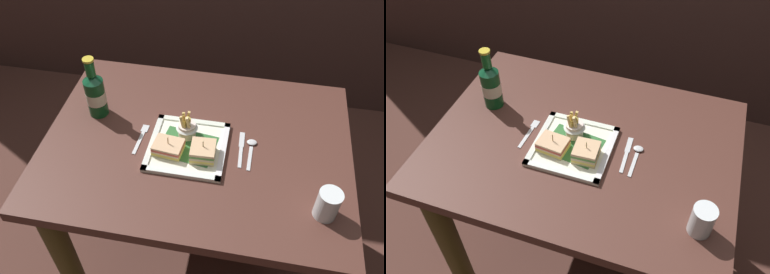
{
  "view_description": "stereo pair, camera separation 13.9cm",
  "coord_description": "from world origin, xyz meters",
  "views": [
    {
      "loc": [
        0.17,
        -0.96,
        1.79
      ],
      "look_at": [
        -0.01,
        -0.02,
        0.79
      ],
      "focal_mm": 38.06,
      "sensor_mm": 36.0,
      "label": 1
    },
    {
      "loc": [
        0.3,
        -0.93,
        1.79
      ],
      "look_at": [
        -0.01,
        -0.02,
        0.79
      ],
      "focal_mm": 38.06,
      "sensor_mm": 36.0,
      "label": 2
    }
  ],
  "objects": [
    {
      "name": "spoon",
      "position": [
        0.19,
        0.01,
        0.75
      ],
      "size": [
        0.04,
        0.14,
        0.01
      ],
      "color": "silver",
      "rests_on": "dining_table"
    },
    {
      "name": "ground_plane",
      "position": [
        0.0,
        0.0,
        0.0
      ],
      "size": [
        6.0,
        6.0,
        0.0
      ],
      "primitive_type": "plane",
      "color": "#543028"
    },
    {
      "name": "sandwich_half_left",
      "position": [
        -0.08,
        -0.07,
        0.78
      ],
      "size": [
        0.11,
        0.09,
        0.07
      ],
      "color": "#D3BC82",
      "rests_on": "square_plate"
    },
    {
      "name": "knife",
      "position": [
        0.16,
        -0.0,
        0.75
      ],
      "size": [
        0.02,
        0.17,
        0.0
      ],
      "color": "silver",
      "rests_on": "dining_table"
    },
    {
      "name": "fries_cup",
      "position": [
        -0.04,
        0.01,
        0.8
      ],
      "size": [
        0.08,
        0.08,
        0.11
      ],
      "color": "#F5DED3",
      "rests_on": "square_plate"
    },
    {
      "name": "fork",
      "position": [
        -0.2,
        -0.02,
        0.75
      ],
      "size": [
        0.03,
        0.15,
        0.0
      ],
      "color": "silver",
      "rests_on": "dining_table"
    },
    {
      "name": "dining_table",
      "position": [
        0.0,
        0.0,
        0.59
      ],
      "size": [
        1.07,
        0.8,
        0.75
      ],
      "color": "#4F2C24",
      "rests_on": "ground_plane"
    },
    {
      "name": "beer_bottle",
      "position": [
        -0.39,
        0.08,
        0.84
      ],
      "size": [
        0.07,
        0.07,
        0.24
      ],
      "color": "#0E411C",
      "rests_on": "dining_table"
    },
    {
      "name": "water_glass",
      "position": [
        0.43,
        -0.22,
        0.79
      ],
      "size": [
        0.07,
        0.07,
        0.1
      ],
      "color": "silver",
      "rests_on": "dining_table"
    },
    {
      "name": "sandwich_half_right",
      "position": [
        0.03,
        -0.07,
        0.78
      ],
      "size": [
        0.09,
        0.09,
        0.07
      ],
      "color": "#DDC185",
      "rests_on": "square_plate"
    },
    {
      "name": "square_plate",
      "position": [
        -0.02,
        -0.03,
        0.76
      ],
      "size": [
        0.27,
        0.27,
        0.02
      ],
      "color": "white",
      "rests_on": "dining_table"
    }
  ]
}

